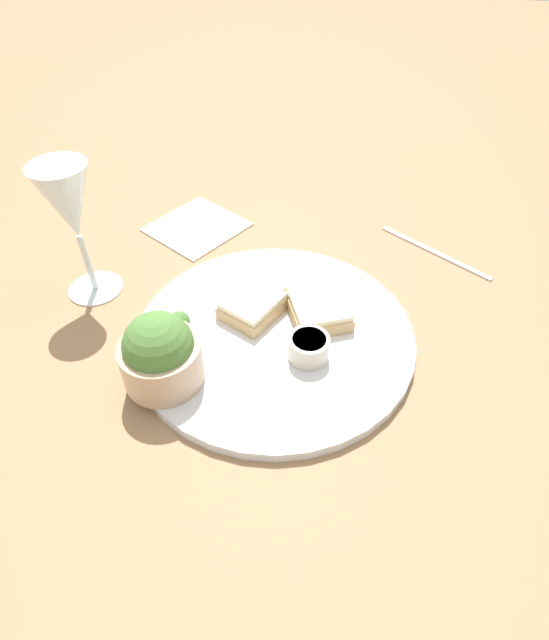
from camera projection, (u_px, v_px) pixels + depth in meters
The scene contains 10 objects.
ground_plane at pixel (274, 339), 0.64m from camera, with size 4.00×4.00×0.00m, color #93704C.
dinner_plate at pixel (274, 335), 0.64m from camera, with size 0.35×0.35×0.01m.
salad_bowl at pixel (160, 354), 0.55m from camera, with size 0.09×0.09×0.09m.
sauce_ramekin at pixel (309, 347), 0.59m from camera, with size 0.05×0.05×0.03m.
cheese_toast_near at pixel (317, 307), 0.64m from camera, with size 0.11×0.10×0.03m.
cheese_toast_far at pixel (253, 306), 0.65m from camera, with size 0.09×0.09×0.03m.
wine_glass at pixel (70, 208), 0.62m from camera, with size 0.08×0.08×0.19m.
garnish at pixel (180, 321), 0.63m from camera, with size 0.03×0.03×0.03m.
napkin at pixel (197, 226), 0.82m from camera, with size 0.18×0.18×0.01m.
fork at pixel (435, 251), 0.77m from camera, with size 0.11×0.16×0.01m.
Camera 1 is at (-0.43, -0.08, 0.46)m, focal length 28.00 mm.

